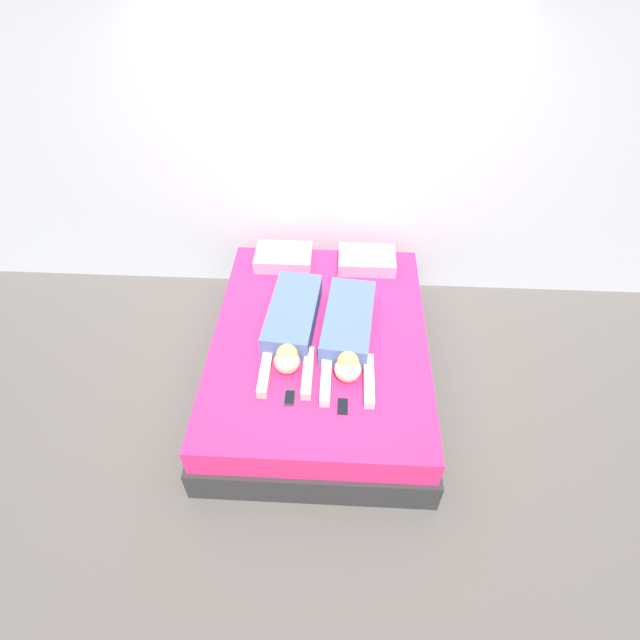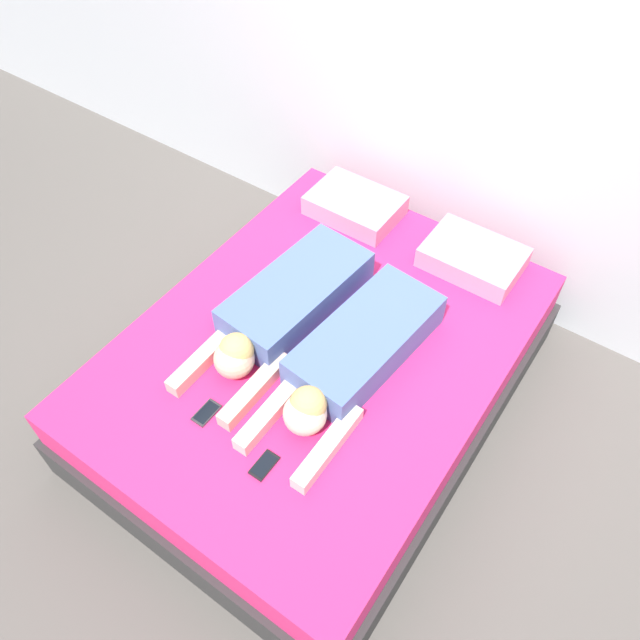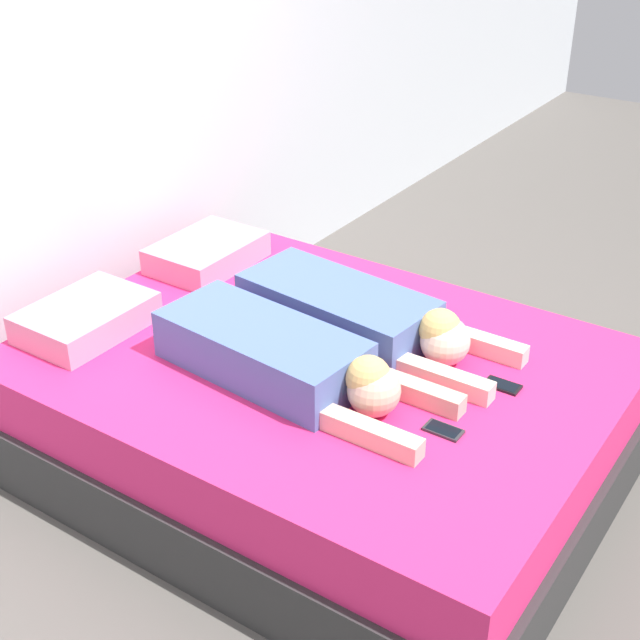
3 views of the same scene
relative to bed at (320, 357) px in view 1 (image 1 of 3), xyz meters
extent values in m
plane|color=#5B5651|center=(0.00, 0.00, -0.25)|extent=(12.00, 12.00, 0.00)
cube|color=silver|center=(0.00, 1.25, 1.05)|extent=(12.00, 0.06, 2.60)
cube|color=#2D2D2D|center=(0.00, 0.00, -0.11)|extent=(1.67, 2.20, 0.27)
cube|color=#E5286B|center=(0.00, 0.00, 0.14)|extent=(1.61, 2.14, 0.23)
cube|color=pink|center=(-0.36, 0.86, 0.32)|extent=(0.49, 0.35, 0.12)
cube|color=pink|center=(0.36, 0.86, 0.32)|extent=(0.49, 0.35, 0.12)
cube|color=#4C66A5|center=(-0.21, 0.11, 0.35)|extent=(0.41, 0.80, 0.18)
sphere|color=beige|center=(-0.21, -0.36, 0.35)|extent=(0.18, 0.18, 0.18)
sphere|color=#D8B266|center=(-0.21, -0.34, 0.39)|extent=(0.16, 0.16, 0.16)
cube|color=beige|center=(-0.36, -0.41, 0.29)|extent=(0.07, 0.43, 0.07)
cube|color=beige|center=(-0.06, -0.41, 0.29)|extent=(0.07, 0.43, 0.07)
cube|color=#4C66A5|center=(0.21, 0.06, 0.35)|extent=(0.42, 0.81, 0.18)
sphere|color=beige|center=(0.21, -0.41, 0.35)|extent=(0.19, 0.19, 0.19)
sphere|color=#D8B266|center=(0.21, -0.39, 0.39)|extent=(0.16, 0.16, 0.16)
cube|color=beige|center=(0.06, -0.46, 0.29)|extent=(0.07, 0.43, 0.07)
cube|color=beige|center=(0.36, -0.46, 0.29)|extent=(0.07, 0.43, 0.07)
cube|color=#2D2D33|center=(-0.17, -0.61, 0.26)|extent=(0.07, 0.13, 0.01)
cube|color=black|center=(-0.17, -0.61, 0.27)|extent=(0.06, 0.11, 0.00)
cube|color=black|center=(0.18, -0.66, 0.26)|extent=(0.07, 0.13, 0.01)
cube|color=black|center=(0.18, -0.66, 0.27)|extent=(0.06, 0.11, 0.00)
camera|label=1|loc=(0.14, -2.62, 2.98)|focal=28.00mm
camera|label=2|loc=(1.04, -1.49, 2.57)|focal=35.00mm
camera|label=3|loc=(-2.37, -1.60, 2.01)|focal=50.00mm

